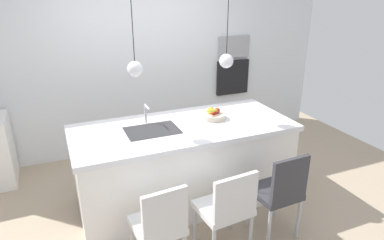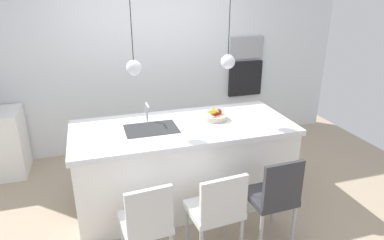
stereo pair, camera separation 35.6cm
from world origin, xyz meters
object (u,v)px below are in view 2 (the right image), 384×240
(chair_middle, at_px, (217,208))
(chair_far, at_px, (274,195))
(fruit_bowl, at_px, (215,116))
(oven, at_px, (245,78))
(chair_near, at_px, (147,222))
(microwave, at_px, (247,47))

(chair_middle, xyz_separation_m, chair_far, (0.57, -0.00, 0.03))
(chair_far, bearing_deg, fruit_bowl, 102.13)
(chair_middle, bearing_deg, oven, 60.33)
(chair_near, relative_size, chair_far, 0.96)
(fruit_bowl, height_order, chair_middle, fruit_bowl)
(chair_near, height_order, chair_far, chair_far)
(oven, bearing_deg, chair_middle, -119.67)
(oven, bearing_deg, microwave, 0.00)
(microwave, bearing_deg, chair_far, -109.02)
(chair_middle, height_order, chair_far, chair_far)
(microwave, bearing_deg, fruit_bowl, -125.95)
(chair_near, bearing_deg, chair_far, -0.03)
(fruit_bowl, bearing_deg, microwave, 54.05)
(chair_near, distance_m, chair_middle, 0.64)
(oven, xyz_separation_m, chair_far, (-0.88, -2.54, -0.45))
(fruit_bowl, relative_size, oven, 0.52)
(chair_near, height_order, chair_middle, chair_near)
(fruit_bowl, relative_size, microwave, 0.53)
(chair_middle, bearing_deg, fruit_bowl, 71.19)
(microwave, distance_m, chair_near, 3.43)
(microwave, relative_size, chair_far, 0.58)
(fruit_bowl, distance_m, oven, 1.87)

